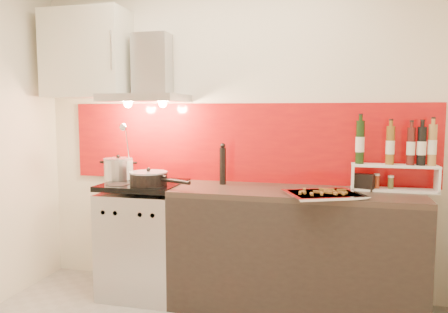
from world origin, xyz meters
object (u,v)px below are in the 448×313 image
(counter, at_px, (294,250))
(stock_pot, at_px, (118,168))
(pepper_mill, at_px, (223,164))
(baking_tray, at_px, (324,194))
(range_stove, at_px, (145,240))
(saute_pan, at_px, (149,178))

(counter, relative_size, stock_pot, 7.47)
(stock_pot, relative_size, pepper_mill, 0.74)
(stock_pot, xyz_separation_m, baking_tray, (1.69, -0.30, -0.08))
(range_stove, bearing_deg, pepper_mill, 11.53)
(counter, distance_m, saute_pan, 1.22)
(pepper_mill, height_order, baking_tray, pepper_mill)
(range_stove, xyz_separation_m, pepper_mill, (0.62, 0.13, 0.62))
(stock_pot, xyz_separation_m, pepper_mill, (0.90, 0.01, 0.06))
(counter, distance_m, stock_pot, 1.58)
(pepper_mill, distance_m, baking_tray, 0.86)
(range_stove, xyz_separation_m, counter, (1.20, 0.00, 0.01))
(stock_pot, bearing_deg, baking_tray, -10.07)
(counter, relative_size, pepper_mill, 5.49)
(counter, xyz_separation_m, saute_pan, (-1.11, -0.10, 0.51))
(stock_pot, bearing_deg, saute_pan, -29.73)
(counter, xyz_separation_m, stock_pot, (-1.48, 0.11, 0.55))
(stock_pot, distance_m, pepper_mill, 0.90)
(stock_pot, height_order, saute_pan, stock_pot)
(counter, bearing_deg, baking_tray, -42.22)
(stock_pot, xyz_separation_m, saute_pan, (0.37, -0.21, -0.04))
(saute_pan, bearing_deg, range_stove, 133.28)
(saute_pan, height_order, baking_tray, saute_pan)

